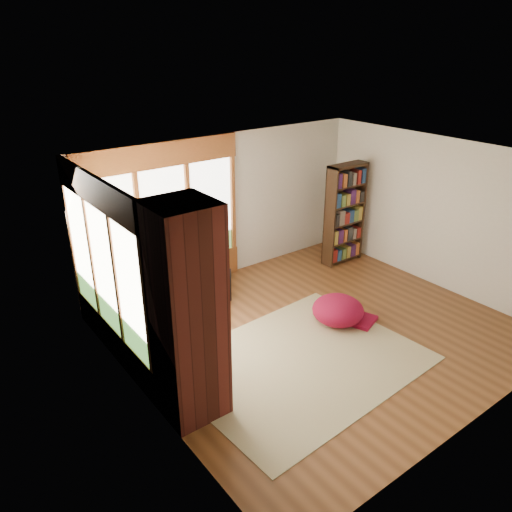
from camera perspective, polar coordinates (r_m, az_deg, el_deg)
floor at (r=7.72m, az=7.12°, el=-8.43°), size 5.50×5.50×0.00m
ceiling at (r=6.71m, az=8.26°, el=10.68°), size 5.50×5.50×0.00m
wall_back at (r=8.94m, az=-3.57°, el=5.59°), size 5.50×0.04×2.60m
wall_front at (r=5.82m, az=25.10°, el=-7.50°), size 5.50×0.04×2.60m
wall_left at (r=5.72m, az=-12.74°, el=-6.20°), size 0.04×5.00×2.60m
wall_right at (r=9.15m, az=20.18°, el=4.56°), size 0.04×5.00×2.60m
windows_back at (r=8.33m, az=-10.37°, el=4.21°), size 2.82×0.10×1.90m
windows_left at (r=6.71m, az=-16.90°, el=-1.48°), size 0.10×2.62×1.90m
roller_blind at (r=7.31m, az=-19.42°, el=3.69°), size 0.03×0.72×0.90m
brick_chimney at (r=5.57m, az=-7.93°, el=-6.66°), size 0.70×0.70×2.60m
sectional_sofa at (r=7.84m, az=-12.10°, el=-5.71°), size 2.20×2.20×0.80m
area_rug at (r=7.02m, az=5.05°, el=-11.98°), size 3.37×2.66×0.01m
bookshelf at (r=9.71m, az=10.11°, el=4.74°), size 0.83×0.28×1.95m
pouf at (r=7.85m, az=9.35°, el=-6.06°), size 0.89×0.89×0.43m
dog_tan at (r=7.83m, az=-10.72°, el=-1.37°), size 1.13×0.89×0.56m
dog_brindle at (r=7.23m, az=-12.11°, el=-4.17°), size 0.79×0.95×0.47m
throw_pillows at (r=7.70m, az=-11.99°, el=-2.37°), size 1.98×1.68×0.45m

